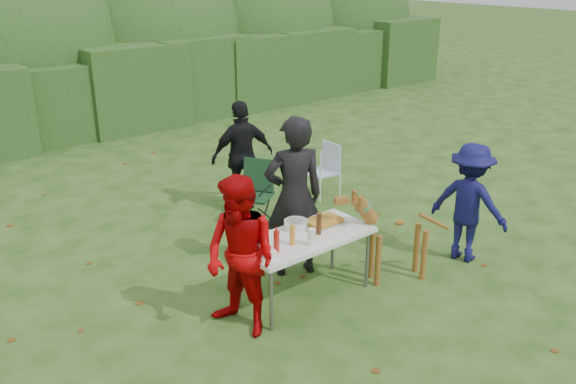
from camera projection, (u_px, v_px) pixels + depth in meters
ground at (324, 299)px, 6.66m from camera, size 80.00×80.00×0.00m
hedge_row at (53, 100)px, 12.12m from camera, size 22.00×1.40×1.70m
shrub_backdrop at (21, 52)px, 13.00m from camera, size 20.00×2.60×3.20m
folding_table at (305, 240)px, 6.47m from camera, size 1.50×0.70×0.74m
person_cook at (294, 197)px, 6.92m from camera, size 0.81×0.69×1.90m
person_red_jacket at (241, 257)px, 5.84m from camera, size 0.76×0.90×1.62m
person_black_puffy at (243, 156)px, 8.83m from camera, size 1.01×0.59×1.62m
child at (469, 203)px, 7.33m from camera, size 0.76×1.06×1.47m
dog at (399, 236)px, 6.92m from camera, size 1.21×0.89×1.07m
camping_chair at (254, 193)px, 8.48m from camera, size 0.76×0.76×0.87m
lawn_chair at (320, 170)px, 9.42m from camera, size 0.53×0.53×0.84m
food_tray at (323, 223)px, 6.74m from camera, size 0.45×0.30×0.02m
focaccia_bread at (323, 221)px, 6.73m from camera, size 0.40×0.26×0.04m
mustard_bottle at (293, 236)px, 6.22m from camera, size 0.06×0.06×0.20m
ketchup_bottle at (277, 241)px, 6.07m from camera, size 0.06×0.06×0.22m
beer_bottle at (319, 224)px, 6.45m from camera, size 0.06×0.06×0.24m
paper_towel_roll at (256, 234)px, 6.19m from camera, size 0.12×0.12×0.26m
cup_stack at (312, 237)px, 6.21m from camera, size 0.08×0.08×0.18m
pasta_bowl at (296, 225)px, 6.60m from camera, size 0.26×0.26×0.10m
plate_stack at (265, 255)px, 5.98m from camera, size 0.24×0.24×0.05m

